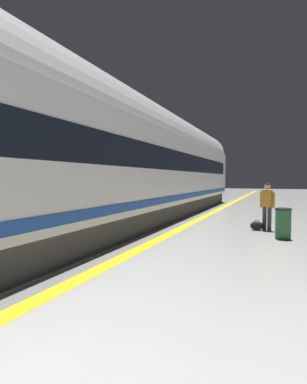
{
  "coord_description": "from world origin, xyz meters",
  "views": [
    {
      "loc": [
        2.22,
        1.43,
        1.77
      ],
      "look_at": [
        -0.42,
        7.95,
        1.48
      ],
      "focal_mm": 29.3,
      "sensor_mm": 36.0,
      "label": 1
    }
  ],
  "objects_px": {
    "passenger_near": "(267,203)",
    "waste_bin": "(283,223)",
    "high_speed_train": "(85,154)",
    "duffel_bag_near": "(257,226)"
  },
  "relations": [
    {
      "from": "passenger_near",
      "to": "duffel_bag_near",
      "type": "xyz_separation_m",
      "value": [
        -0.32,
        -0.1,
        -0.8
      ]
    },
    {
      "from": "passenger_near",
      "to": "duffel_bag_near",
      "type": "bearing_deg",
      "value": -162.45
    },
    {
      "from": "high_speed_train",
      "to": "passenger_near",
      "type": "height_order",
      "value": "high_speed_train"
    },
    {
      "from": "high_speed_train",
      "to": "duffel_bag_near",
      "type": "xyz_separation_m",
      "value": [
        4.61,
        3.46,
        -2.35
      ]
    },
    {
      "from": "high_speed_train",
      "to": "passenger_near",
      "type": "distance_m",
      "value": 6.28
    },
    {
      "from": "waste_bin",
      "to": "duffel_bag_near",
      "type": "bearing_deg",
      "value": 121.98
    },
    {
      "from": "duffel_bag_near",
      "to": "passenger_near",
      "type": "bearing_deg",
      "value": 17.55
    },
    {
      "from": "passenger_near",
      "to": "waste_bin",
      "type": "bearing_deg",
      "value": -70.49
    },
    {
      "from": "passenger_near",
      "to": "high_speed_train",
      "type": "bearing_deg",
      "value": -144.15
    },
    {
      "from": "duffel_bag_near",
      "to": "waste_bin",
      "type": "relative_size",
      "value": 0.48
    }
  ]
}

